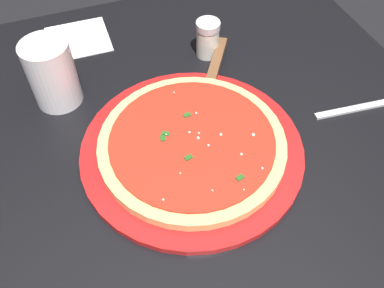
# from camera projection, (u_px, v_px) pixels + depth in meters

# --- Properties ---
(restaurant_table) EXTENTS (1.03, 0.83, 0.74)m
(restaurant_table) POSITION_uv_depth(u_px,v_px,m) (223.00, 208.00, 0.76)
(restaurant_table) COLOR black
(restaurant_table) RESTS_ON ground_plane
(serving_plate) EXTENTS (0.36, 0.36, 0.01)m
(serving_plate) POSITION_uv_depth(u_px,v_px,m) (192.00, 149.00, 0.67)
(serving_plate) COLOR red
(serving_plate) RESTS_ON restaurant_table
(pizza) EXTENTS (0.30, 0.30, 0.02)m
(pizza) POSITION_uv_depth(u_px,v_px,m) (192.00, 143.00, 0.66)
(pizza) COLOR #DBB26B
(pizza) RESTS_ON serving_plate
(pizza_server) EXTENTS (0.21, 0.16, 0.01)m
(pizza_server) POSITION_uv_depth(u_px,v_px,m) (212.00, 76.00, 0.76)
(pizza_server) COLOR silver
(pizza_server) RESTS_ON serving_plate
(cup_tall_drink) EXTENTS (0.08, 0.08, 0.12)m
(cup_tall_drink) POSITION_uv_depth(u_px,v_px,m) (52.00, 74.00, 0.70)
(cup_tall_drink) COLOR silver
(cup_tall_drink) RESTS_ON restaurant_table
(napkin_folded_right) EXTENTS (0.12, 0.13, 0.00)m
(napkin_folded_right) POSITION_uv_depth(u_px,v_px,m) (78.00, 39.00, 0.86)
(napkin_folded_right) COLOR white
(napkin_folded_right) RESTS_ON restaurant_table
(fork) EXTENTS (0.04, 0.19, 0.00)m
(fork) POSITION_uv_depth(u_px,v_px,m) (370.00, 106.00, 0.73)
(fork) COLOR silver
(fork) RESTS_ON restaurant_table
(parmesan_shaker) EXTENTS (0.05, 0.05, 0.07)m
(parmesan_shaker) POSITION_uv_depth(u_px,v_px,m) (208.00, 38.00, 0.80)
(parmesan_shaker) COLOR silver
(parmesan_shaker) RESTS_ON restaurant_table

